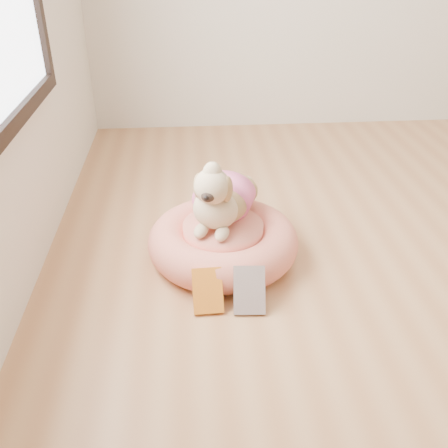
{
  "coord_description": "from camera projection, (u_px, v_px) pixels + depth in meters",
  "views": [
    {
      "loc": [
        -1.35,
        -1.35,
        1.26
      ],
      "look_at": [
        -1.21,
        0.45,
        0.2
      ],
      "focal_mm": 40.0,
      "sensor_mm": 36.0,
      "label": 1
    }
  ],
  "objects": [
    {
      "name": "book_yellow",
      "position": [
        208.0,
        290.0,
        1.9
      ],
      "size": [
        0.12,
        0.12,
        0.15
      ],
      "primitive_type": "cube",
      "rotation": [
        -0.63,
        0.0,
        0.03
      ],
      "color": "gold",
      "rests_on": "floor"
    },
    {
      "name": "book_white",
      "position": [
        249.0,
        290.0,
        1.9
      ],
      "size": [
        0.13,
        0.13,
        0.16
      ],
      "primitive_type": "cube",
      "rotation": [
        -0.61,
        0.0,
        -0.07
      ],
      "color": "white",
      "rests_on": "floor"
    },
    {
      "name": "pet_bed",
      "position": [
        223.0,
        241.0,
        2.2
      ],
      "size": [
        0.66,
        0.66,
        0.17
      ],
      "color": "#D45852",
      "rests_on": "floor"
    },
    {
      "name": "dog",
      "position": [
        221.0,
        186.0,
        2.1
      ],
      "size": [
        0.44,
        0.53,
        0.33
      ],
      "primitive_type": null,
      "rotation": [
        0.0,
        0.0,
        -0.35
      ],
      "color": "brown",
      "rests_on": "pet_bed"
    }
  ]
}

